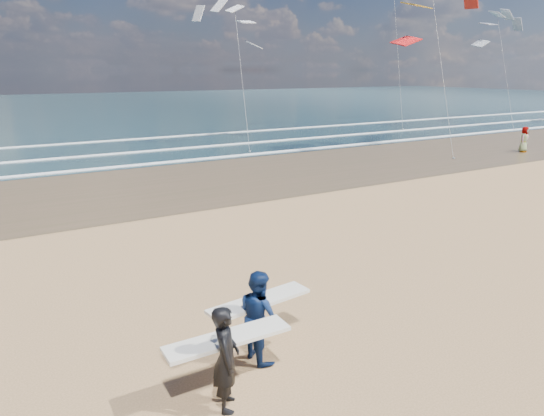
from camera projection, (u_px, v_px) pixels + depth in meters
wet_sand_strip at (392, 156)px, 31.81m from camera, size 220.00×12.00×0.01m
ocean at (153, 105)px, 76.88m from camera, size 220.00×100.00×0.02m
foam_breakers at (306, 137)px, 40.23m from camera, size 220.00×11.70×0.05m
surfer_near at (226, 356)px, 7.89m from camera, size 2.20×1.00×1.83m
surfer_far at (259, 314)px, 9.26m from camera, size 2.25×1.20×1.81m
beachgoer_0 at (524, 139)px, 32.95m from camera, size 0.96×0.76×1.73m
kite_0 at (438, 37)px, 31.23m from camera, size 7.74×4.95×12.16m
kite_1 at (240, 64)px, 33.91m from camera, size 5.55×4.71×10.71m
kite_2 at (503, 55)px, 45.97m from camera, size 6.59×4.82×11.84m
kite_5 at (397, 39)px, 45.74m from camera, size 4.78×4.63×15.98m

